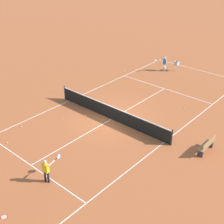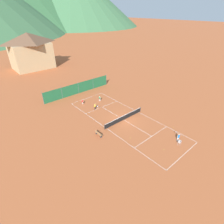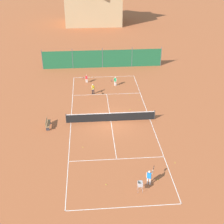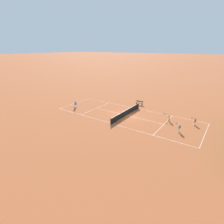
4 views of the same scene
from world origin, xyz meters
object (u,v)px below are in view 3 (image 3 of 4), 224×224
at_px(courtside_bench, 48,123).
at_px(player_far_service, 149,176).
at_px(tennis_ball_near_corner, 106,184).
at_px(tennis_ball_by_net_right, 83,147).
at_px(tennis_net, 111,117).
at_px(player_near_service, 115,81).
at_px(tennis_ball_service_box, 157,180).
at_px(ball_hopper, 140,185).
at_px(tennis_ball_alley_right, 175,163).
at_px(tennis_ball_alley_left, 125,116).
at_px(tennis_ball_far_corner, 130,110).
at_px(tennis_ball_mid_court, 139,100).
at_px(tennis_ball_by_net_left, 129,94).
at_px(player_near_baseline, 93,88).
at_px(player_far_baseline, 86,78).

bearing_deg(courtside_bench, player_far_service, -46.42).
height_order(tennis_ball_near_corner, tennis_ball_by_net_right, same).
bearing_deg(tennis_ball_by_net_right, tennis_net, 57.17).
bearing_deg(tennis_ball_near_corner, courtside_bench, 120.80).
height_order(player_far_service, player_near_service, player_far_service).
bearing_deg(player_near_service, tennis_ball_service_box, -84.73).
height_order(player_near_service, ball_hopper, player_near_service).
bearing_deg(tennis_ball_alley_right, player_far_service, -139.02).
xyz_separation_m(tennis_ball_alley_left, tennis_ball_far_corner, (0.75, 1.37, 0.00)).
height_order(player_near_service, tennis_ball_by_net_right, player_near_service).
bearing_deg(tennis_net, tennis_ball_by_net_right, -122.83).
xyz_separation_m(tennis_net, tennis_ball_by_net_right, (-2.87, -4.45, -0.47)).
height_order(player_far_service, tennis_ball_by_net_right, player_far_service).
bearing_deg(tennis_ball_mid_court, tennis_ball_alley_right, -84.23).
bearing_deg(ball_hopper, courtside_bench, 128.46).
bearing_deg(player_far_service, tennis_net, 102.66).
bearing_deg(player_far_service, tennis_ball_by_net_left, 88.00).
height_order(player_near_baseline, tennis_ball_service_box, player_near_baseline).
bearing_deg(tennis_ball_alley_left, courtside_bench, -168.90).
distance_m(player_near_baseline, tennis_ball_by_net_left, 4.44).
height_order(player_far_service, player_far_baseline, player_far_service).
xyz_separation_m(tennis_ball_alley_left, tennis_ball_by_net_left, (1.16, 5.24, 0.00)).
relative_size(tennis_ball_near_corner, ball_hopper, 0.07).
distance_m(player_far_service, tennis_ball_mid_court, 14.26).
xyz_separation_m(player_near_baseline, tennis_ball_by_net_left, (4.36, -0.50, -0.72)).
bearing_deg(ball_hopper, player_near_baseline, 99.97).
bearing_deg(player_far_baseline, tennis_net, -76.64).
xyz_separation_m(tennis_ball_by_net_left, tennis_ball_by_net_right, (-5.60, -10.53, 0.00)).
bearing_deg(tennis_ball_mid_court, tennis_net, -128.95).
height_order(tennis_ball_by_net_left, courtside_bench, courtside_bench).
distance_m(tennis_ball_near_corner, tennis_ball_alley_right, 6.32).
distance_m(player_far_service, player_near_service, 18.55).
xyz_separation_m(tennis_net, ball_hopper, (1.35, -10.41, 0.15)).
xyz_separation_m(player_far_baseline, tennis_ball_by_net_left, (5.13, -4.04, -0.61)).
height_order(tennis_ball_near_corner, tennis_ball_mid_court, same).
bearing_deg(tennis_ball_far_corner, tennis_ball_alley_right, -75.20).
relative_size(tennis_ball_by_net_left, tennis_ball_by_net_right, 1.00).
height_order(player_far_service, tennis_ball_service_box, player_far_service).
distance_m(tennis_net, player_near_baseline, 6.79).
distance_m(player_far_baseline, tennis_ball_far_corner, 9.23).
height_order(tennis_net, tennis_ball_service_box, tennis_net).
bearing_deg(ball_hopper, tennis_ball_service_box, 35.06).
xyz_separation_m(tennis_ball_by_net_right, tennis_ball_alley_right, (7.71, -2.90, 0.00)).
bearing_deg(tennis_ball_alley_right, tennis_ball_mid_court, 95.77).
bearing_deg(ball_hopper, tennis_ball_alley_left, 88.94).
height_order(player_far_service, tennis_ball_alley_right, player_far_service).
bearing_deg(player_far_service, tennis_ball_near_corner, 177.30).
height_order(tennis_ball_far_corner, tennis_ball_service_box, same).
relative_size(tennis_ball_far_corner, tennis_ball_service_box, 1.00).
bearing_deg(player_near_baseline, tennis_ball_near_corner, -88.10).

